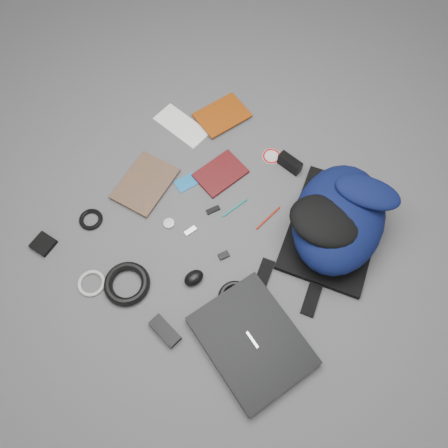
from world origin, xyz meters
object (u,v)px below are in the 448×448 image
Objects in this scene: backpack at (339,218)px; power_brick at (165,331)px; mouse at (194,278)px; textbook_red at (212,104)px; compact_camera at (290,163)px; laptop at (252,341)px; pouch at (43,244)px; comic_book at (127,174)px; dvd_case at (220,174)px.

backpack is 0.77m from power_brick.
power_brick is (0.05, -0.21, -0.01)m from mouse.
textbook_red is 0.47m from compact_camera.
power_brick reaches higher than textbook_red.
backpack is at bearing 108.46° from laptop.
backpack is 0.56m from laptop.
mouse is (0.49, -0.68, 0.01)m from textbook_red.
pouch is at bearing -77.73° from textbook_red.
power_brick reaches higher than pouch.
compact_camera is (0.51, 0.47, 0.02)m from comic_book.
backpack reaches higher than mouse.
power_brick is at bearing 5.18° from pouch.
compact_camera is at bearing 106.67° from mouse.
textbook_red is 0.37m from dvd_case.
compact_camera is at bearing 57.56° from dvd_case.
compact_camera is 0.64m from mouse.
power_brick is 1.54× the size of pouch.
comic_book is at bearing 152.18° from power_brick.
pouch is (-0.60, -0.05, -0.00)m from power_brick.
dvd_case is 0.30m from compact_camera.
textbook_red is 1.11× the size of dvd_case.
pouch is at bearing -103.42° from comic_book.
comic_book is 1.29× the size of dvd_case.
power_brick is at bearing -126.65° from backpack.
textbook_red is 0.84m from mouse.
backpack reaches higher than compact_camera.
pouch is at bearing -155.43° from backpack.
laptop reaches higher than dvd_case.
laptop reaches higher than power_brick.
backpack reaches higher than pouch.
backpack is 2.36× the size of textbook_red.
comic_book reaches higher than dvd_case.
backpack is at bearing 42.67° from pouch.
compact_camera is (-0.33, 0.68, 0.01)m from laptop.
compact_camera is at bearing 32.97° from comic_book.
compact_camera reaches higher than textbook_red.
backpack is 0.89m from comic_book.
power_brick is at bearing -43.55° from comic_book.
textbook_red reaches higher than pouch.
laptop is at bearing 38.61° from power_brick.
pouch is at bearing -149.13° from laptop.
power_brick is at bearing -56.28° from dvd_case.
laptop reaches higher than comic_book.
textbook_red is 2.83× the size of pouch.
mouse is at bearing -51.74° from dvd_case.
mouse reaches higher than comic_book.
dvd_case is (0.30, 0.26, -0.00)m from comic_book.
power_brick is (-0.26, -0.17, -0.00)m from laptop.
mouse is 0.64× the size of power_brick.
pouch is (-0.84, -0.78, -0.10)m from backpack.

